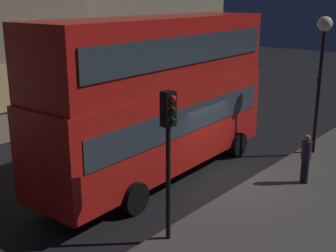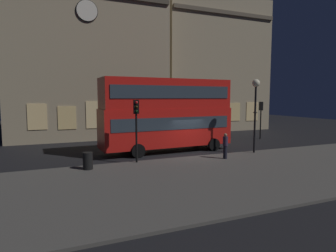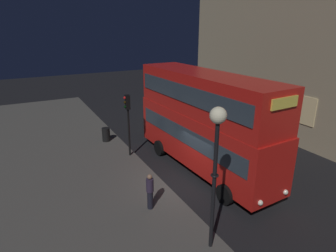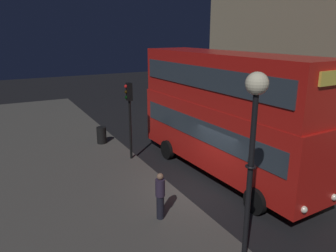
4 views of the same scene
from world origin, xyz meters
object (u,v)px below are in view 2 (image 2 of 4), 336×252
Objects in this scene: double_decker_bus at (167,112)px; traffic_light_near_kerb at (136,118)px; traffic_light_far_side at (261,112)px; street_lamp at (256,96)px; litter_bin at (88,161)px; pedestrian at (225,146)px.

traffic_light_near_kerb is at bearing -139.21° from double_decker_bus.
double_decker_bus is at bearing 24.78° from traffic_light_far_side.
traffic_light_far_side is at bearing 10.83° from double_decker_bus.
litter_bin is at bearing -178.00° from street_lamp.
traffic_light_far_side is 0.70× the size of street_lamp.
double_decker_bus reaches higher than street_lamp.
street_lamp reaches higher than traffic_light_far_side.
litter_bin is (-3.01, -0.61, -2.30)m from traffic_light_near_kerb.
street_lamp is at bearing 2.00° from litter_bin.
double_decker_bus is 7.78m from litter_bin.
traffic_light_near_kerb is at bearing -94.94° from pedestrian.
double_decker_bus is 2.78× the size of traffic_light_far_side.
double_decker_bus reaches higher than pedestrian.
double_decker_bus is 5.35m from pedestrian.
traffic_light_far_side is 11.40m from pedestrian.
traffic_light_far_side is at bearing 20.21° from litter_bin.
litter_bin is (-8.69, 0.57, -0.39)m from pedestrian.
traffic_light_far_side is 8.42m from street_lamp.
double_decker_bus is at bearing 50.17° from traffic_light_near_kerb.
pedestrian is at bearing -5.02° from traffic_light_near_kerb.
double_decker_bus is at bearing 148.62° from street_lamp.
traffic_light_far_side is (14.50, 5.84, -0.23)m from traffic_light_near_kerb.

